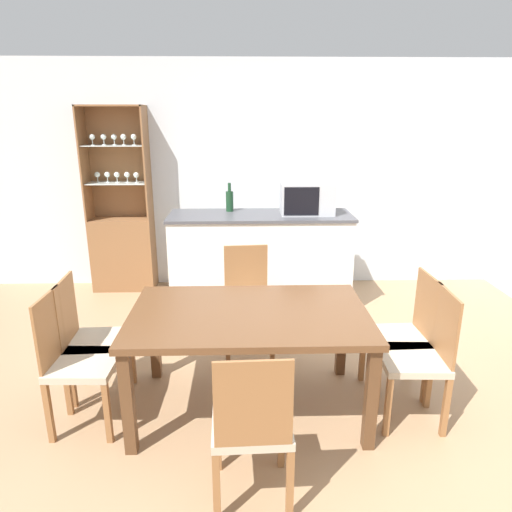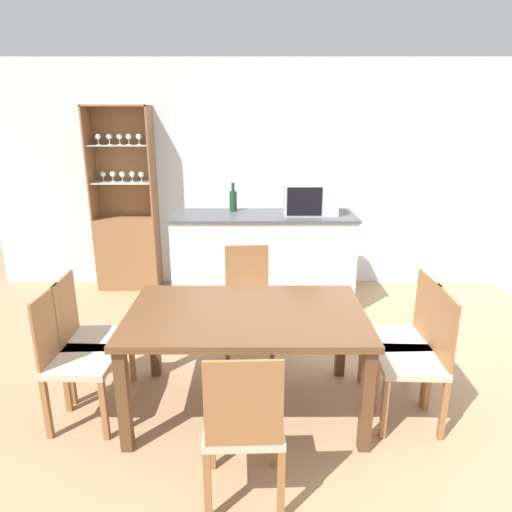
% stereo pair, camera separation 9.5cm
% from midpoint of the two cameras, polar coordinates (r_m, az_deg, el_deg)
% --- Properties ---
extents(ground_plane, '(18.00, 18.00, 0.00)m').
position_cam_midpoint_polar(ground_plane, '(3.32, 7.04, -18.95)').
color(ground_plane, '#A37F5B').
extents(wall_back, '(6.80, 0.06, 2.55)m').
position_cam_midpoint_polar(wall_back, '(5.34, 4.14, 9.86)').
color(wall_back, silver).
rests_on(wall_back, ground_plane).
extents(kitchen_counter, '(1.87, 0.62, 0.99)m').
position_cam_midpoint_polar(kitchen_counter, '(4.79, 1.39, -0.54)').
color(kitchen_counter, white).
rests_on(kitchen_counter, ground_plane).
extents(display_cabinet, '(0.70, 0.32, 2.06)m').
position_cam_midpoint_polar(display_cabinet, '(5.47, -15.36, 2.33)').
color(display_cabinet, brown).
rests_on(display_cabinet, ground_plane).
extents(dining_table, '(1.55, 0.96, 0.72)m').
position_cam_midpoint_polar(dining_table, '(3.03, -0.41, -8.41)').
color(dining_table, brown).
rests_on(dining_table, ground_plane).
extents(dining_chair_side_right_far, '(0.41, 0.41, 0.91)m').
position_cam_midpoint_polar(dining_chair_side_right_far, '(3.42, 18.55, -9.67)').
color(dining_chair_side_right_far, '#C1B299').
rests_on(dining_chair_side_right_far, ground_plane).
extents(dining_chair_head_far, '(0.43, 0.43, 0.91)m').
position_cam_midpoint_polar(dining_chair_head_far, '(3.83, -0.40, -5.74)').
color(dining_chair_head_far, '#C1B299').
rests_on(dining_chair_head_far, ground_plane).
extents(dining_chair_side_left_near, '(0.41, 0.41, 0.91)m').
position_cam_midpoint_polar(dining_chair_side_left_near, '(3.19, -20.93, -11.95)').
color(dining_chair_side_left_near, '#C1B299').
rests_on(dining_chair_side_left_near, ground_plane).
extents(dining_chair_side_left_far, '(0.42, 0.42, 0.91)m').
position_cam_midpoint_polar(dining_chair_side_left_far, '(3.42, -19.28, -9.69)').
color(dining_chair_side_left_far, '#C1B299').
rests_on(dining_chair_side_left_far, ground_plane).
extents(dining_chair_head_near, '(0.41, 0.41, 0.91)m').
position_cam_midpoint_polar(dining_chair_head_near, '(2.44, -0.46, -20.42)').
color(dining_chair_head_near, '#C1B299').
rests_on(dining_chair_head_near, ground_plane).
extents(dining_chair_side_right_near, '(0.42, 0.42, 0.91)m').
position_cam_midpoint_polar(dining_chair_side_right_near, '(3.17, 20.20, -12.00)').
color(dining_chair_side_right_near, '#C1B299').
rests_on(dining_chair_side_right_near, ground_plane).
extents(microwave, '(0.53, 0.33, 0.32)m').
position_cam_midpoint_polar(microwave, '(4.68, 7.28, 7.12)').
color(microwave, '#B7BABF').
rests_on(microwave, kitchen_counter).
extents(wine_bottle, '(0.08, 0.08, 0.30)m').
position_cam_midpoint_polar(wine_bottle, '(4.81, -2.41, 6.98)').
color(wine_bottle, '#193D23').
rests_on(wine_bottle, kitchen_counter).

